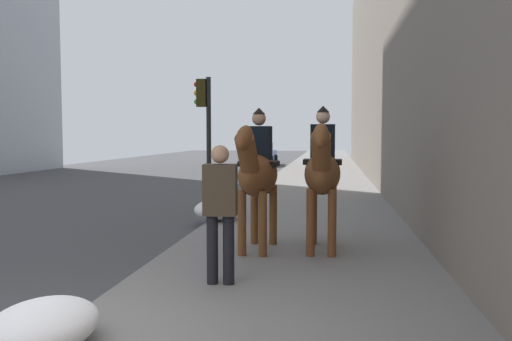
{
  "coord_description": "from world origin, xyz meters",
  "views": [
    {
      "loc": [
        -4.01,
        -2.57,
        1.95
      ],
      "look_at": [
        4.0,
        -1.44,
        1.4
      ],
      "focal_mm": 37.3,
      "sensor_mm": 36.0,
      "label": 1
    }
  ],
  "objects_px": {
    "mounted_horse_far": "(322,171)",
    "traffic_light_near_curb": "(205,121)",
    "mounted_horse_near": "(257,173)",
    "car_near_lane": "(260,154)",
    "pedestrian_greeting": "(220,205)"
  },
  "relations": [
    {
      "from": "mounted_horse_near",
      "to": "car_near_lane",
      "type": "distance_m",
      "value": 25.35
    },
    {
      "from": "pedestrian_greeting",
      "to": "car_near_lane",
      "type": "distance_m",
      "value": 27.22
    },
    {
      "from": "pedestrian_greeting",
      "to": "mounted_horse_near",
      "type": "bearing_deg",
      "value": -9.4
    },
    {
      "from": "mounted_horse_near",
      "to": "mounted_horse_far",
      "type": "height_order",
      "value": "mounted_horse_far"
    },
    {
      "from": "car_near_lane",
      "to": "traffic_light_near_curb",
      "type": "bearing_deg",
      "value": -176.13
    },
    {
      "from": "mounted_horse_near",
      "to": "mounted_horse_far",
      "type": "relative_size",
      "value": 0.99
    },
    {
      "from": "mounted_horse_near",
      "to": "traffic_light_near_curb",
      "type": "relative_size",
      "value": 0.66
    },
    {
      "from": "mounted_horse_far",
      "to": "traffic_light_near_curb",
      "type": "bearing_deg",
      "value": -147.87
    },
    {
      "from": "mounted_horse_near",
      "to": "traffic_light_near_curb",
      "type": "height_order",
      "value": "traffic_light_near_curb"
    },
    {
      "from": "mounted_horse_far",
      "to": "pedestrian_greeting",
      "type": "height_order",
      "value": "mounted_horse_far"
    },
    {
      "from": "pedestrian_greeting",
      "to": "car_near_lane",
      "type": "height_order",
      "value": "pedestrian_greeting"
    },
    {
      "from": "mounted_horse_far",
      "to": "mounted_horse_near",
      "type": "bearing_deg",
      "value": -82.89
    },
    {
      "from": "mounted_horse_far",
      "to": "pedestrian_greeting",
      "type": "xyz_separation_m",
      "value": [
        -2.02,
        1.2,
        -0.29
      ]
    },
    {
      "from": "mounted_horse_far",
      "to": "car_near_lane",
      "type": "height_order",
      "value": "mounted_horse_far"
    },
    {
      "from": "traffic_light_near_curb",
      "to": "mounted_horse_near",
      "type": "bearing_deg",
      "value": -158.07
    }
  ]
}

